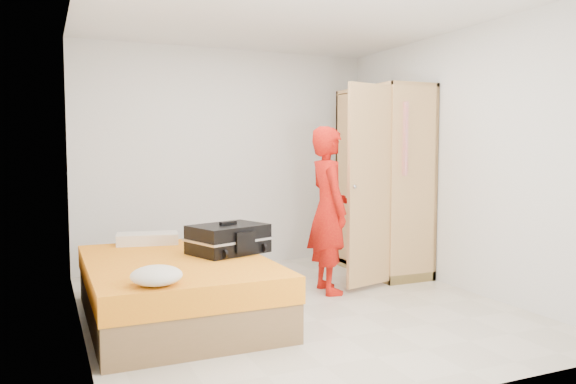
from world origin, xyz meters
name	(u,v)px	position (x,y,z in m)	size (l,w,h in m)	color
room	(296,162)	(0.00, 0.00, 1.30)	(4.00, 4.02, 2.60)	beige
bed	(177,288)	(-1.05, 0.09, 0.25)	(1.42, 2.02, 0.50)	brown
wardrobe	(382,186)	(1.45, 0.85, 1.00)	(1.15, 1.33, 2.10)	tan
person	(328,210)	(0.52, 0.36, 0.82)	(0.59, 0.39, 1.63)	red
suitcase	(228,239)	(-0.57, 0.18, 0.62)	(0.76, 0.66, 0.28)	black
round_cushion	(156,276)	(-1.37, -0.74, 0.57)	(0.35, 0.35, 0.13)	beige
pillow	(148,239)	(-1.14, 0.94, 0.55)	(0.57, 0.29, 0.10)	beige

